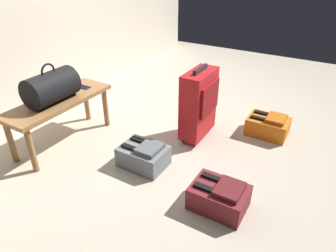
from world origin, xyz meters
name	(u,v)px	position (x,y,z in m)	size (l,w,h in m)	color
ground_plane	(166,141)	(0.00, 0.00, 0.00)	(6.60, 6.60, 0.00)	#B2A893
bench	(59,106)	(-0.49, 0.81, 0.37)	(1.00, 0.36, 0.43)	olive
duffel_bag_black	(51,87)	(-0.53, 0.81, 0.57)	(0.44, 0.26, 0.34)	black
cell_phone	(83,87)	(-0.18, 0.82, 0.44)	(0.07, 0.14, 0.01)	#191E4C
suitcase_upright_red	(199,103)	(0.22, -0.22, 0.36)	(0.42, 0.21, 0.70)	red
backpack_grey	(144,155)	(-0.41, -0.03, 0.09)	(0.28, 0.38, 0.21)	slate
backpack_orange	(268,126)	(0.61, -0.79, 0.09)	(0.28, 0.38, 0.21)	orange
backpack_maroon	(219,196)	(-0.55, -0.76, 0.09)	(0.28, 0.38, 0.21)	maroon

